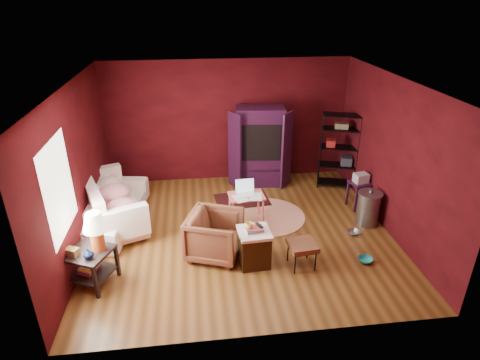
# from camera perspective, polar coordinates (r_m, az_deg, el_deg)

# --- Properties ---
(room) EXTENTS (5.54, 5.04, 2.84)m
(room) POSITION_cam_1_polar(r_m,az_deg,el_deg) (6.93, -0.11, 2.24)
(room) COLOR brown
(room) RESTS_ON ground
(sofa) EXTENTS (1.03, 2.39, 0.90)m
(sofa) POSITION_cam_1_polar(r_m,az_deg,el_deg) (8.07, -17.97, -3.05)
(sofa) COLOR white
(sofa) RESTS_ON ground
(armchair) EXTENTS (1.04, 1.07, 0.87)m
(armchair) POSITION_cam_1_polar(r_m,az_deg,el_deg) (6.79, -3.60, -7.57)
(armchair) COLOR black
(armchair) RESTS_ON ground
(pet_bowl_steel) EXTENTS (0.25, 0.11, 0.24)m
(pet_bowl_steel) POSITION_cam_1_polar(r_m,az_deg,el_deg) (7.80, 15.88, -6.62)
(pet_bowl_steel) COLOR #ADAEB4
(pet_bowl_steel) RESTS_ON ground
(pet_bowl_turquoise) EXTENTS (0.25, 0.10, 0.24)m
(pet_bowl_turquoise) POSITION_cam_1_polar(r_m,az_deg,el_deg) (7.11, 17.50, -10.27)
(pet_bowl_turquoise) COLOR #26AEB4
(pet_bowl_turquoise) RESTS_ON ground
(vase) EXTENTS (0.19, 0.20, 0.15)m
(vase) POSITION_cam_1_polar(r_m,az_deg,el_deg) (6.33, -20.77, -9.79)
(vase) COLOR #0D1A42
(vase) RESTS_ON side_table
(mug) EXTENTS (0.15, 0.13, 0.13)m
(mug) POSITION_cam_1_polar(r_m,az_deg,el_deg) (6.40, 1.27, -6.39)
(mug) COLOR #F4E377
(mug) RESTS_ON hamper
(side_table) EXTENTS (0.81, 0.81, 1.21)m
(side_table) POSITION_cam_1_polar(r_m,az_deg,el_deg) (6.44, -20.24, -8.29)
(side_table) COLOR black
(side_table) RESTS_ON ground
(sofa_cushions) EXTENTS (1.56, 2.29, 0.89)m
(sofa_cushions) POSITION_cam_1_polar(r_m,az_deg,el_deg) (8.05, -18.10, -3.23)
(sofa_cushions) COLOR white
(sofa_cushions) RESTS_ON sofa
(hamper) EXTENTS (0.54, 0.54, 0.72)m
(hamper) POSITION_cam_1_polar(r_m,az_deg,el_deg) (6.66, 2.01, -9.45)
(hamper) COLOR #44280F
(hamper) RESTS_ON ground
(footstool) EXTENTS (0.48, 0.48, 0.44)m
(footstool) POSITION_cam_1_polar(r_m,az_deg,el_deg) (6.64, 8.85, -9.28)
(footstool) COLOR black
(footstool) RESTS_ON ground
(rug_round) EXTENTS (1.95, 1.95, 0.01)m
(rug_round) POSITION_cam_1_polar(r_m,az_deg,el_deg) (8.13, 3.89, -5.14)
(rug_round) COLOR white
(rug_round) RESTS_ON ground
(rug_oriental) EXTENTS (1.20, 0.86, 0.01)m
(rug_oriental) POSITION_cam_1_polar(r_m,az_deg,el_deg) (8.69, 0.28, -2.82)
(rug_oriental) COLOR #491315
(rug_oriental) RESTS_ON ground
(laptop_desk) EXTENTS (0.70, 0.57, 0.83)m
(laptop_desk) POSITION_cam_1_polar(r_m,az_deg,el_deg) (7.72, 0.89, -2.53)
(laptop_desk) COLOR #FF7674
(laptop_desk) RESTS_ON ground
(tv_armoire) EXTENTS (1.43, 0.84, 1.83)m
(tv_armoire) POSITION_cam_1_polar(r_m,az_deg,el_deg) (9.09, 2.85, 4.93)
(tv_armoire) COLOR #370F2E
(tv_armoire) RESTS_ON ground
(wire_shelving) EXTENTS (0.91, 0.60, 1.71)m
(wire_shelving) POSITION_cam_1_polar(r_m,az_deg,el_deg) (9.24, 13.98, 4.46)
(wire_shelving) COLOR black
(wire_shelving) RESTS_ON ground
(small_stand) EXTENTS (0.45, 0.45, 0.77)m
(small_stand) POSITION_cam_1_polar(r_m,az_deg,el_deg) (8.54, 16.75, -0.32)
(small_stand) COLOR #370F2E
(small_stand) RESTS_ON ground
(trash_can) EXTENTS (0.59, 0.59, 0.72)m
(trash_can) POSITION_cam_1_polar(r_m,az_deg,el_deg) (8.09, 17.78, -3.83)
(trash_can) COLOR gray
(trash_can) RESTS_ON ground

